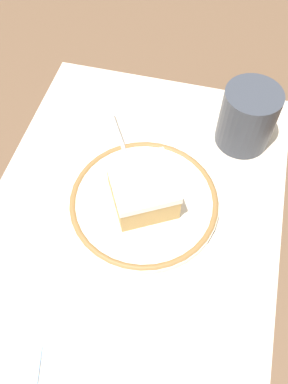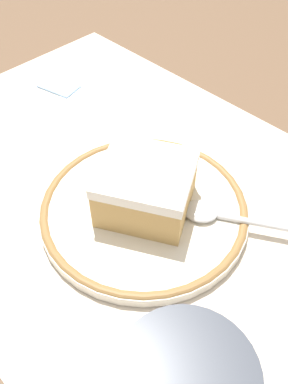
{
  "view_description": "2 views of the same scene",
  "coord_description": "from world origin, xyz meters",
  "px_view_note": "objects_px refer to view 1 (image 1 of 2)",
  "views": [
    {
      "loc": [
        0.23,
        0.08,
        0.47
      ],
      "look_at": [
        -0.04,
        0.01,
        0.03
      ],
      "focal_mm": 37.77,
      "sensor_mm": 36.0,
      "label": 1
    },
    {
      "loc": [
        -0.22,
        0.19,
        0.31
      ],
      "look_at": [
        -0.04,
        0.01,
        0.03
      ],
      "focal_mm": 39.2,
      "sensor_mm": 36.0,
      "label": 2
    }
  ],
  "objects_px": {
    "cup": "(247,120)",
    "spoon": "(127,157)",
    "cake_slice": "(143,189)",
    "plate": "(144,202)",
    "napkin": "(19,302)",
    "sugar_packet": "(24,371)"
  },
  "relations": [
    {
      "from": "cup",
      "to": "spoon",
      "type": "bearing_deg",
      "value": -61.14
    },
    {
      "from": "cake_slice",
      "to": "napkin",
      "type": "height_order",
      "value": "cake_slice"
    },
    {
      "from": "plate",
      "to": "sugar_packet",
      "type": "height_order",
      "value": "plate"
    },
    {
      "from": "plate",
      "to": "napkin",
      "type": "height_order",
      "value": "plate"
    },
    {
      "from": "plate",
      "to": "cup",
      "type": "bearing_deg",
      "value": 142.09
    },
    {
      "from": "plate",
      "to": "napkin",
      "type": "xyz_separation_m",
      "value": [
        0.16,
        -0.11,
        -0.01
      ]
    },
    {
      "from": "cake_slice",
      "to": "napkin",
      "type": "relative_size",
      "value": 0.78
    },
    {
      "from": "plate",
      "to": "cake_slice",
      "type": "height_order",
      "value": "cake_slice"
    },
    {
      "from": "spoon",
      "to": "sugar_packet",
      "type": "distance_m",
      "value": 0.29
    },
    {
      "from": "plate",
      "to": "spoon",
      "type": "height_order",
      "value": "spoon"
    },
    {
      "from": "spoon",
      "to": "sugar_packet",
      "type": "bearing_deg",
      "value": -6.39
    },
    {
      "from": "cup",
      "to": "sugar_packet",
      "type": "distance_m",
      "value": 0.42
    },
    {
      "from": "cup",
      "to": "sugar_packet",
      "type": "xyz_separation_m",
      "value": [
        0.38,
        -0.18,
        -0.04
      ]
    },
    {
      "from": "napkin",
      "to": "plate",
      "type": "bearing_deg",
      "value": 146.25
    },
    {
      "from": "cake_slice",
      "to": "sugar_packet",
      "type": "relative_size",
      "value": 2.17
    },
    {
      "from": "spoon",
      "to": "cup",
      "type": "height_order",
      "value": "cup"
    },
    {
      "from": "cake_slice",
      "to": "spoon",
      "type": "bearing_deg",
      "value": -147.44
    },
    {
      "from": "plate",
      "to": "spoon",
      "type": "relative_size",
      "value": 1.69
    },
    {
      "from": "spoon",
      "to": "cup",
      "type": "xyz_separation_m",
      "value": [
        -0.08,
        0.15,
        0.03
      ]
    },
    {
      "from": "cake_slice",
      "to": "cup",
      "type": "relative_size",
      "value": 1.2
    },
    {
      "from": "plate",
      "to": "cup",
      "type": "xyz_separation_m",
      "value": [
        -0.14,
        0.11,
        0.03
      ]
    },
    {
      "from": "plate",
      "to": "sugar_packet",
      "type": "relative_size",
      "value": 3.95
    }
  ]
}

